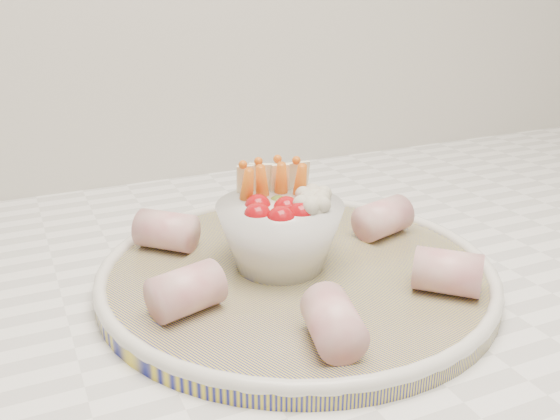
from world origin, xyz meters
name	(u,v)px	position (x,y,z in m)	size (l,w,h in m)	color
serving_platter	(297,272)	(-0.14, 1.41, 0.93)	(0.46, 0.46, 0.02)	navy
veggie_bowl	(281,229)	(-0.15, 1.42, 0.97)	(0.11, 0.11, 0.09)	silver
cured_meat_rolls	(297,250)	(-0.14, 1.41, 0.95)	(0.29, 0.30, 0.04)	#C35964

